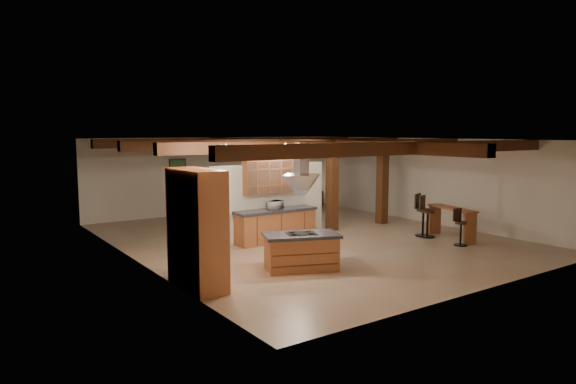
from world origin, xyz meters
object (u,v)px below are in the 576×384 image
object	(u,v)px
dining_table	(263,211)
kitchen_island	(301,251)
bar_counter	(452,218)
sofa	(291,200)

from	to	relation	value
dining_table	kitchen_island	bearing A→B (deg)	-136.32
kitchen_island	bar_counter	world-z (taller)	bar_counter
sofa	kitchen_island	bearing A→B (deg)	38.80
sofa	bar_counter	world-z (taller)	bar_counter
kitchen_island	sofa	distance (m)	9.50
kitchen_island	bar_counter	distance (m)	5.60
kitchen_island	dining_table	distance (m)	6.65
kitchen_island	bar_counter	xyz separation A→B (m)	(5.59, 0.20, 0.20)
bar_counter	dining_table	bearing A→B (deg)	115.84
bar_counter	kitchen_island	bearing A→B (deg)	-177.95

